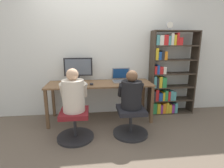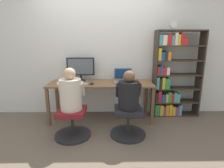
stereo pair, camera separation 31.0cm
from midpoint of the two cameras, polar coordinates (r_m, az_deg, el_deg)
name	(u,v)px [view 1 (the left image)]	position (r m, az deg, el deg)	size (l,w,h in m)	color
ground_plane	(101,126)	(3.22, -6.30, -13.66)	(14.00, 14.00, 0.00)	brown
wall_back	(99,51)	(3.56, -6.96, 10.72)	(10.00, 0.05, 2.60)	silver
desk	(100,87)	(3.28, -6.65, -0.96)	(1.93, 0.62, 0.73)	brown
desktop_monitor	(78,69)	(3.43, -13.52, 4.92)	(0.54, 0.17, 0.45)	black
laptop	(122,79)	(3.39, 0.52, 1.77)	(0.35, 0.34, 0.25)	gray
keyboard	(75,85)	(3.14, -14.68, -0.35)	(0.42, 0.14, 0.03)	#B2B2B7
computer_mouse_by_keyboard	(92,84)	(3.13, -9.54, -0.02)	(0.07, 0.11, 0.04)	black
office_chair_left	(75,125)	(2.85, -15.15, -12.74)	(0.57, 0.57, 0.45)	#262628
office_chair_right	(131,121)	(2.87, 2.98, -12.06)	(0.57, 0.57, 0.45)	#262628
person_at_monitor	(73,93)	(2.68, -15.78, -3.01)	(0.40, 0.34, 0.65)	beige
person_at_laptop	(131,92)	(2.70, 3.09, -2.83)	(0.39, 0.32, 0.60)	black
bookshelf	(167,77)	(3.68, 15.31, 2.28)	(0.92, 0.28, 1.69)	#382D23
desk_clock	(170,25)	(3.55, 15.93, 18.00)	(0.15, 0.03, 0.17)	#B2B2B7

